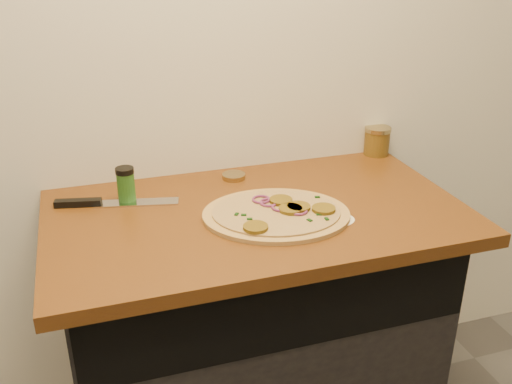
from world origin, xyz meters
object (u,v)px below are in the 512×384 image
object	(u,v)px
salsa_jar	(377,141)
spice_shaker	(126,185)
chefs_knife	(106,203)
pizza	(277,213)

from	to	relation	value
salsa_jar	spice_shaker	distance (m)	0.91
salsa_jar	chefs_knife	bearing A→B (deg)	-171.90
chefs_knife	pizza	bearing A→B (deg)	-26.32
pizza	salsa_jar	size ratio (longest dim) A/B	4.88
pizza	spice_shaker	world-z (taller)	spice_shaker
chefs_knife	spice_shaker	bearing A→B (deg)	3.67
chefs_knife	salsa_jar	size ratio (longest dim) A/B	3.53
pizza	chefs_knife	size ratio (longest dim) A/B	1.38
spice_shaker	pizza	bearing A→B (deg)	-30.34
pizza	chefs_knife	xyz separation A→B (m)	(-0.46, 0.23, -0.00)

